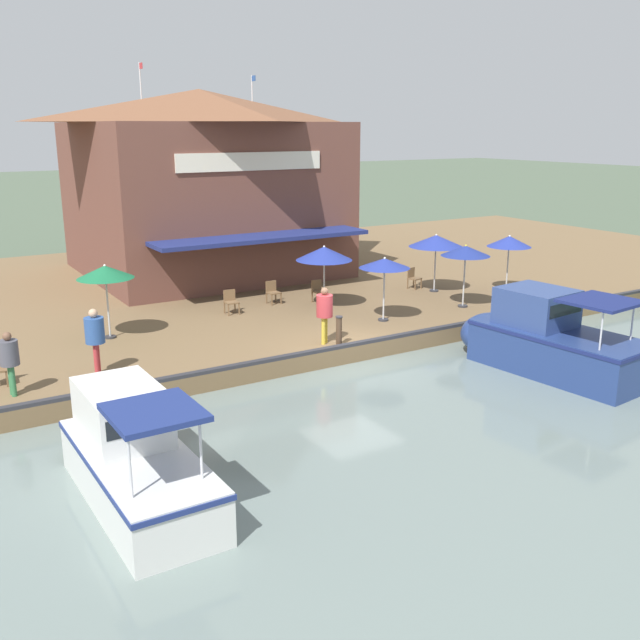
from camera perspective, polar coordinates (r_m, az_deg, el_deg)
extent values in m
plane|color=#4C5B47|center=(21.92, 2.55, -3.68)|extent=(220.00, 220.00, 0.00)
cube|color=brown|center=(31.22, -8.79, 2.47)|extent=(22.00, 56.00, 0.60)
cube|color=#2D2D33|center=(21.80, 2.43, -1.99)|extent=(0.20, 50.40, 0.10)
cube|color=brown|center=(33.29, -9.31, 9.59)|extent=(9.98, 10.37, 6.68)
pyramid|color=brown|center=(33.15, -9.62, 16.56)|extent=(10.48, 10.89, 1.41)
cube|color=navy|center=(28.09, -4.60, 6.58)|extent=(1.80, 8.81, 0.16)
cube|color=silver|center=(28.58, -5.53, 12.51)|extent=(0.08, 6.22, 0.70)
cylinder|color=silver|center=(34.23, -5.44, 17.20)|extent=(0.06, 0.06, 2.07)
cube|color=#2D5193|center=(34.11, -5.34, 18.70)|extent=(0.36, 0.03, 0.24)
cylinder|color=silver|center=(32.28, -14.12, 17.24)|extent=(0.06, 0.06, 2.39)
cube|color=#B23338|center=(32.17, -14.15, 19.12)|extent=(0.36, 0.03, 0.24)
cylinder|color=#B7B7B7|center=(26.20, 0.33, 3.24)|extent=(0.06, 0.06, 2.11)
cylinder|color=#2D2D33|center=(26.44, 0.33, 1.07)|extent=(0.36, 0.36, 0.06)
cone|color=navy|center=(26.02, 0.33, 5.35)|extent=(2.06, 2.06, 0.50)
cone|color=white|center=(26.01, 0.33, 5.40)|extent=(1.28, 1.28, 0.40)
sphere|color=white|center=(25.98, 0.33, 5.89)|extent=(0.08, 0.08, 0.08)
cylinder|color=#B7B7B7|center=(29.75, 14.78, 4.20)|extent=(0.06, 0.06, 2.13)
cylinder|color=#2D2D33|center=(29.95, 14.64, 2.26)|extent=(0.36, 0.36, 0.06)
cone|color=navy|center=(29.58, 14.91, 6.10)|extent=(1.75, 1.75, 0.43)
cone|color=white|center=(29.58, 14.91, 6.14)|extent=(1.09, 1.09, 0.34)
sphere|color=white|center=(29.55, 14.93, 6.51)|extent=(0.08, 0.08, 0.08)
cylinder|color=#B7B7B7|center=(23.34, -16.62, 1.21)|extent=(0.06, 0.06, 2.20)
cylinder|color=#2D2D33|center=(23.61, -16.43, -1.31)|extent=(0.36, 0.36, 0.06)
cone|color=#19663D|center=(23.12, -16.81, 3.71)|extent=(1.76, 1.76, 0.40)
cone|color=silver|center=(23.12, -16.82, 3.75)|extent=(1.09, 1.09, 0.32)
sphere|color=silver|center=(23.09, -16.85, 4.19)|extent=(0.08, 0.08, 0.08)
cylinder|color=#B7B7B7|center=(29.23, 9.19, 4.33)|extent=(0.06, 0.06, 2.14)
cylinder|color=#2D2D33|center=(29.44, 9.10, 2.34)|extent=(0.36, 0.36, 0.06)
cone|color=navy|center=(29.06, 9.27, 6.27)|extent=(2.18, 2.18, 0.47)
cone|color=white|center=(29.06, 9.27, 6.31)|extent=(1.35, 1.35, 0.38)
sphere|color=white|center=(29.03, 9.29, 6.73)|extent=(0.08, 0.08, 0.08)
cylinder|color=#B7B7B7|center=(26.84, 11.46, 3.29)|extent=(0.06, 0.06, 2.17)
cylinder|color=#2D2D33|center=(27.07, 11.34, 1.10)|extent=(0.36, 0.36, 0.06)
cone|color=navy|center=(26.65, 11.57, 5.45)|extent=(1.80, 1.80, 0.37)
cone|color=yellow|center=(26.65, 11.58, 5.49)|extent=(1.12, 1.12, 0.30)
sphere|color=yellow|center=(26.62, 11.59, 5.85)|extent=(0.08, 0.08, 0.08)
cylinder|color=#B7B7B7|center=(24.52, 5.13, 2.29)|extent=(0.06, 0.06, 2.07)
cylinder|color=#2D2D33|center=(24.76, 5.08, 0.03)|extent=(0.36, 0.36, 0.06)
cone|color=navy|center=(24.32, 5.19, 4.55)|extent=(1.74, 1.74, 0.33)
cone|color=white|center=(24.31, 5.19, 4.60)|extent=(1.08, 1.08, 0.27)
sphere|color=white|center=(24.29, 5.20, 4.94)|extent=(0.08, 0.08, 0.08)
cube|color=brown|center=(27.12, 0.54, 1.82)|extent=(0.04, 0.04, 0.42)
cube|color=brown|center=(26.90, -0.16, 1.71)|extent=(0.04, 0.04, 0.42)
cube|color=brown|center=(27.44, 0.06, 1.98)|extent=(0.04, 0.04, 0.42)
cube|color=brown|center=(27.22, -0.64, 1.88)|extent=(0.04, 0.04, 0.42)
cube|color=brown|center=(27.12, -0.05, 2.29)|extent=(0.46, 0.46, 0.05)
cube|color=brown|center=(27.23, -0.29, 2.83)|extent=(0.06, 0.44, 0.40)
cube|color=brown|center=(29.82, 8.10, 2.90)|extent=(0.05, 0.05, 0.42)
cube|color=brown|center=(29.50, 7.63, 2.79)|extent=(0.05, 0.05, 0.42)
cube|color=brown|center=(30.05, 7.50, 3.02)|extent=(0.05, 0.05, 0.42)
cube|color=brown|center=(29.74, 7.02, 2.91)|extent=(0.05, 0.05, 0.42)
cube|color=brown|center=(29.73, 7.58, 3.31)|extent=(0.53, 0.53, 0.05)
cube|color=brown|center=(29.81, 7.29, 3.79)|extent=(0.14, 0.44, 0.40)
cube|color=brown|center=(26.96, -3.14, 1.73)|extent=(0.04, 0.04, 0.42)
cube|color=brown|center=(26.77, -3.87, 1.61)|extent=(0.04, 0.04, 0.42)
cube|color=brown|center=(27.30, -3.57, 1.89)|extent=(0.04, 0.04, 0.42)
cube|color=brown|center=(27.10, -4.30, 1.78)|extent=(0.04, 0.04, 0.42)
cube|color=brown|center=(26.98, -3.73, 2.19)|extent=(0.46, 0.46, 0.05)
cube|color=brown|center=(27.10, -3.95, 2.73)|extent=(0.06, 0.44, 0.40)
cube|color=brown|center=(25.58, -6.49, 0.90)|extent=(0.04, 0.04, 0.42)
cube|color=brown|center=(25.44, -7.32, 0.80)|extent=(0.04, 0.04, 0.42)
cube|color=brown|center=(25.94, -6.82, 1.10)|extent=(0.04, 0.04, 0.42)
cube|color=brown|center=(25.80, -7.65, 0.99)|extent=(0.04, 0.04, 0.42)
cube|color=brown|center=(25.64, -7.09, 1.41)|extent=(0.46, 0.46, 0.05)
cube|color=brown|center=(25.77, -7.27, 1.99)|extent=(0.06, 0.44, 0.40)
cube|color=brown|center=(20.08, -23.75, -4.34)|extent=(0.04, 0.04, 0.42)
cube|color=brown|center=(20.46, -23.81, -4.00)|extent=(0.04, 0.04, 0.42)
cylinder|color=gold|center=(21.88, 0.28, -0.87)|extent=(0.13, 0.13, 0.86)
cylinder|color=gold|center=(22.04, 0.44, -0.75)|extent=(0.13, 0.13, 0.86)
cylinder|color=#B23338|center=(21.76, 0.37, 1.14)|extent=(0.50, 0.50, 0.68)
sphere|color=brown|center=(21.65, 0.37, 2.32)|extent=(0.23, 0.23, 0.23)
cylinder|color=#B23338|center=(20.25, -17.37, -2.88)|extent=(0.13, 0.13, 0.89)
cylinder|color=#B23338|center=(20.08, -17.46, -3.04)|extent=(0.13, 0.13, 0.89)
cylinder|color=#2D5193|center=(19.94, -17.59, -0.79)|extent=(0.52, 0.52, 0.70)
sphere|color=tan|center=(19.83, -17.70, 0.52)|extent=(0.24, 0.24, 0.24)
cylinder|color=#337547|center=(19.42, -23.47, -4.37)|extent=(0.13, 0.13, 0.80)
cylinder|color=#337547|center=(19.27, -23.35, -4.51)|extent=(0.13, 0.13, 0.80)
cylinder|color=#4C4C56|center=(19.14, -23.64, -2.42)|extent=(0.47, 0.47, 0.63)
sphere|color=brown|center=(19.02, -23.77, -1.20)|extent=(0.22, 0.22, 0.22)
cube|color=navy|center=(21.96, 18.55, -2.46)|extent=(5.22, 2.70, 1.28)
ellipsoid|color=navy|center=(23.37, 13.50, -1.03)|extent=(1.98, 2.25, 1.28)
cube|color=navy|center=(21.81, 18.68, -1.05)|extent=(5.28, 2.75, 0.10)
cube|color=navy|center=(22.13, 16.93, 1.02)|extent=(2.15, 1.95, 1.10)
cube|color=black|center=(21.57, 19.03, 0.86)|extent=(0.22, 1.53, 0.39)
cube|color=navy|center=(20.92, 21.61, 1.38)|extent=(1.94, 2.03, 0.09)
cylinder|color=silver|center=(21.45, 23.73, -0.05)|extent=(0.05, 0.05, 1.11)
cylinder|color=silver|center=(20.15, 21.59, -0.75)|extent=(0.05, 0.05, 1.11)
cube|color=silver|center=(14.36, -14.23, -12.13)|extent=(4.76, 1.85, 1.05)
ellipsoid|color=silver|center=(16.44, -16.88, -8.73)|extent=(1.69, 1.72, 1.05)
cube|color=navy|center=(14.17, -14.35, -10.54)|extent=(4.82, 1.89, 0.10)
cube|color=white|center=(14.66, -15.54, -7.11)|extent=(2.20, 1.46, 1.07)
cube|color=black|center=(13.66, -14.24, -8.09)|extent=(0.08, 1.25, 0.37)
cube|color=navy|center=(12.68, -13.14, -7.20)|extent=(1.65, 1.54, 0.10)
cylinder|color=silver|center=(12.69, -9.52, -9.96)|extent=(0.05, 0.05, 1.22)
cylinder|color=silver|center=(12.33, -14.98, -11.09)|extent=(0.05, 0.05, 1.22)
cylinder|color=#473323|center=(21.75, 1.53, -0.93)|extent=(0.18, 0.18, 0.89)
cylinder|color=#2D2D33|center=(21.63, 1.54, 0.25)|extent=(0.22, 0.22, 0.04)
cylinder|color=brown|center=(38.45, -6.02, 8.20)|extent=(0.30, 0.30, 3.71)
sphere|color=#387033|center=(38.19, -6.17, 13.48)|extent=(4.49, 4.49, 4.49)
sphere|color=#387033|center=(37.11, -6.50, 12.72)|extent=(3.14, 3.14, 3.14)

